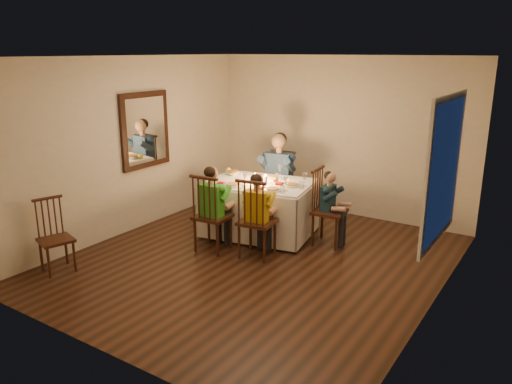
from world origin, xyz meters
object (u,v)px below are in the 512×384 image
Objects in this scene: adult at (278,218)px; child_yellow at (257,256)px; chair_extra at (59,271)px; chair_end at (328,244)px; chair_near_left at (213,249)px; chair_near_right at (257,256)px; child_teal at (328,244)px; child_green at (213,249)px; chair_adult at (278,218)px; serving_bowl at (234,173)px; dining_table at (259,197)px.

adult is 1.63m from child_yellow.
chair_end is at bearing -24.92° from chair_extra.
chair_near_left is 0.65m from chair_near_right.
chair_extra is 3.63m from child_teal.
chair_near_right is 1.03× the size of child_teal.
chair_near_right is 0.65m from child_green.
child_green is at bearing 5.63° from child_yellow.
adult reaches higher than chair_near_right.
chair_near_left is (-0.05, -1.67, 0.00)m from chair_adult.
serving_bowl is (-1.62, -0.05, 0.83)m from child_teal.
chair_near_left is at bearing -99.48° from chair_adult.
child_green reaches higher than child_teal.
serving_bowl is at bearing 86.63° from child_teal.
serving_bowl reaches higher than chair_near_right.
chair_adult and chair_near_right have the same top height.
child_teal is (0.61, 0.92, 0.00)m from chair_near_right.
adult reaches higher than child_green.
child_yellow is at bearing 141.34° from child_teal.
chair_near_left reaches higher than chair_extra.
child_green reaches higher than chair_extra.
child_teal is at bearing -0.00° from chair_end.
serving_bowl reaches higher than child_green.
serving_bowl is (-0.38, 1.03, 0.83)m from child_green.
chair_near_right is 0.00m from child_yellow.
chair_extra is 4.41× the size of serving_bowl.
chair_end is 1.18× the size of chair_extra.
chair_near_right reaches higher than chair_extra.
chair_end is at bearing -0.02° from dining_table.
child_green is (-0.19, -0.88, -0.57)m from dining_table.
chair_adult is 1.34m from child_teal.
child_green is 1.37m from serving_bowl.
adult is (1.24, 3.28, 0.00)m from chair_extra.
dining_table is 8.13× the size of serving_bowl.
chair_end is at bearing -0.00° from child_teal.
dining_table is at bearing -87.41° from chair_adult.
chair_extra is (-1.39, -2.49, -0.57)m from dining_table.
adult is 1.67m from child_green.
dining_table is at bearing 95.50° from child_teal.
chair_end is 0.92× the size of child_green.
chair_near_right is 5.18× the size of serving_bowl.
child_green is at bearing 125.79° from chair_end.
chair_adult is at bearing -96.83° from child_green.
serving_bowl reaches higher than child_yellow.
child_teal is at bearing -131.47° from child_yellow.
dining_table reaches higher than chair_end.
chair_adult is at bearing -3.43° from chair_extra.
chair_near_right is at bearing -76.90° from chair_adult.
chair_adult is 1.63m from child_yellow.
chair_end is (1.24, 1.07, 0.00)m from chair_near_left.
adult is at bearing 0.00° from chair_adult.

